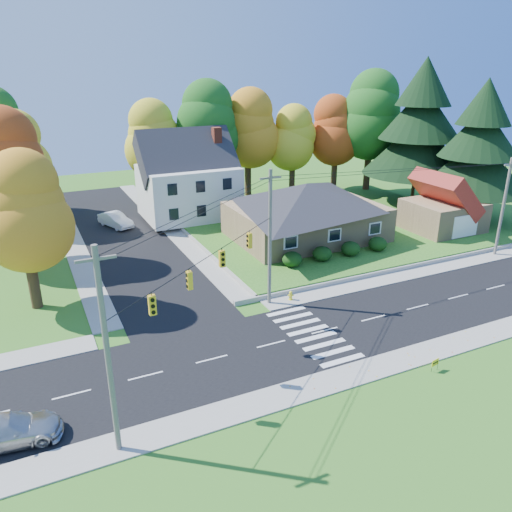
{
  "coord_description": "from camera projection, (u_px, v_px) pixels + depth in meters",
  "views": [
    {
      "loc": [
        -16.65,
        -24.3,
        16.53
      ],
      "look_at": [
        -1.24,
        8.0,
        2.75
      ],
      "focal_mm": 35.0,
      "sensor_mm": 36.0,
      "label": 1
    }
  ],
  "objects": [
    {
      "name": "tree_west_0",
      "position": [
        21.0,
        212.0,
        33.8
      ],
      "size": [
        6.16,
        6.16,
        11.47
      ],
      "color": "#3F2A19",
      "rests_on": "ground"
    },
    {
      "name": "tree_west_1",
      "position": [
        1.0,
        168.0,
        41.36
      ],
      "size": [
        7.28,
        7.28,
        13.56
      ],
      "color": "#3F2A19",
      "rests_on": "ground"
    },
    {
      "name": "conifer_east_a",
      "position": [
        420.0,
        129.0,
        59.1
      ],
      "size": [
        12.8,
        12.8,
        16.96
      ],
      "color": "#3F2A19",
      "rests_on": "lawn"
    },
    {
      "name": "tree_lot_3",
      "position": [
        293.0,
        138.0,
        64.57
      ],
      "size": [
        6.16,
        6.16,
        11.47
      ],
      "color": "#3F2A19",
      "rests_on": "lawn"
    },
    {
      "name": "road_main",
      "position": [
        325.0,
        331.0,
        33.09
      ],
      "size": [
        90.0,
        8.0,
        0.02
      ],
      "primitive_type": "cube",
      "color": "black",
      "rests_on": "ground"
    },
    {
      "name": "ground",
      "position": [
        325.0,
        331.0,
        33.1
      ],
      "size": [
        120.0,
        120.0,
        0.0
      ],
      "primitive_type": "plane",
      "color": "#3D7923"
    },
    {
      "name": "white_car",
      "position": [
        115.0,
        220.0,
        53.95
      ],
      "size": [
        3.27,
        4.99,
        1.55
      ],
      "primitive_type": "imported",
      "rotation": [
        0.0,
        0.0,
        0.38
      ],
      "color": "silver",
      "rests_on": "road_cross"
    },
    {
      "name": "conifer_east_b",
      "position": [
        479.0,
        147.0,
        53.16
      ],
      "size": [
        11.2,
        11.2,
        14.84
      ],
      "color": "#3F2A19",
      "rests_on": "lawn"
    },
    {
      "name": "sidewalk_south",
      "position": [
        372.0,
        369.0,
        28.87
      ],
      "size": [
        90.0,
        2.0,
        0.08
      ],
      "primitive_type": "cube",
      "color": "#9C9A90",
      "rests_on": "ground"
    },
    {
      "name": "tree_west_2",
      "position": [
        14.0,
        157.0,
        50.42
      ],
      "size": [
        6.72,
        6.72,
        12.51
      ],
      "color": "#3F2A19",
      "rests_on": "ground"
    },
    {
      "name": "tree_lot_5",
      "position": [
        372.0,
        116.0,
        65.12
      ],
      "size": [
        8.4,
        8.4,
        15.64
      ],
      "color": "#3F2A19",
      "rests_on": "lawn"
    },
    {
      "name": "silver_sedan",
      "position": [
        6.0,
        431.0,
        23.0
      ],
      "size": [
        5.11,
        2.55,
        1.43
      ],
      "primitive_type": "imported",
      "rotation": [
        0.0,
        0.0,
        1.45
      ],
      "color": "#BABABA",
      "rests_on": "road_main"
    },
    {
      "name": "hedge_row",
      "position": [
        337.0,
        251.0,
        43.96
      ],
      "size": [
        10.7,
        1.7,
        1.27
      ],
      "color": "#163A10",
      "rests_on": "lawn"
    },
    {
      "name": "traffic_infrastructure",
      "position": [
        315.0,
        252.0,
        32.33
      ],
      "size": [
        38.1,
        10.66,
        10.0
      ],
      "color": "#666059",
      "rests_on": "ground"
    },
    {
      "name": "tree_lot_1",
      "position": [
        205.0,
        127.0,
        59.05
      ],
      "size": [
        7.84,
        7.84,
        14.6
      ],
      "color": "#3F2A19",
      "rests_on": "lawn"
    },
    {
      "name": "tree_lot_2",
      "position": [
        248.0,
        129.0,
        62.53
      ],
      "size": [
        7.28,
        7.28,
        13.56
      ],
      "color": "#3F2A19",
      "rests_on": "lawn"
    },
    {
      "name": "tree_lot_4",
      "position": [
        336.0,
        131.0,
        65.9
      ],
      "size": [
        6.72,
        6.72,
        12.51
      ],
      "color": "#3F2A19",
      "rests_on": "lawn"
    },
    {
      "name": "colonial_house",
      "position": [
        189.0,
        180.0,
        55.05
      ],
      "size": [
        10.4,
        8.4,
        9.6
      ],
      "color": "silver",
      "rests_on": "lawn"
    },
    {
      "name": "sidewalk_north",
      "position": [
        288.0,
        300.0,
        37.29
      ],
      "size": [
        90.0,
        2.0,
        0.08
      ],
      "primitive_type": "cube",
      "color": "#9C9A90",
      "rests_on": "ground"
    },
    {
      "name": "ranch_house",
      "position": [
        306.0,
        210.0,
        48.61
      ],
      "size": [
        14.6,
        10.6,
        5.4
      ],
      "color": "tan",
      "rests_on": "lawn"
    },
    {
      "name": "lawn",
      "position": [
        321.0,
        220.0,
        55.92
      ],
      "size": [
        30.0,
        30.0,
        0.5
      ],
      "primitive_type": "cube",
      "color": "#3D7923",
      "rests_on": "ground"
    },
    {
      "name": "garage",
      "position": [
        444.0,
        207.0,
        51.01
      ],
      "size": [
        7.3,
        6.3,
        4.6
      ],
      "color": "tan",
      "rests_on": "lawn"
    },
    {
      "name": "road_cross",
      "position": [
        123.0,
        234.0,
        51.78
      ],
      "size": [
        8.0,
        44.0,
        0.02
      ],
      "primitive_type": "cube",
      "color": "black",
      "rests_on": "ground"
    },
    {
      "name": "yard_sign",
      "position": [
        435.0,
        363.0,
        28.58
      ],
      "size": [
        0.6,
        0.14,
        0.76
      ],
      "color": "black",
      "rests_on": "ground"
    },
    {
      "name": "fire_hydrant",
      "position": [
        291.0,
        296.0,
        37.2
      ],
      "size": [
        0.44,
        0.34,
        0.77
      ],
      "color": "yellow",
      "rests_on": "ground"
    },
    {
      "name": "tree_lot_0",
      "position": [
        154.0,
        140.0,
        57.95
      ],
      "size": [
        6.72,
        6.72,
        12.51
      ],
      "color": "#3F2A19",
      "rests_on": "lawn"
    }
  ]
}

